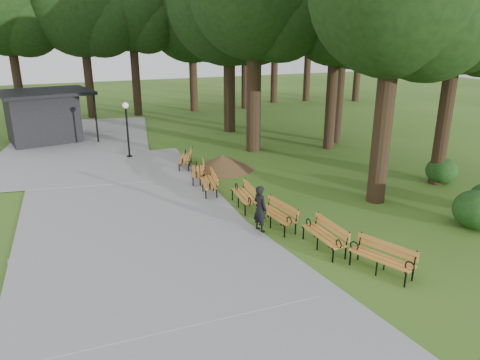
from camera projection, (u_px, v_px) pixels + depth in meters
name	position (u px, v px, depth m)	size (l,w,h in m)	color
ground	(249.00, 220.00, 15.75)	(100.00, 100.00, 0.00)	#365F1B
path	(121.00, 206.00, 16.88)	(12.00, 38.00, 0.06)	gray
person	(260.00, 209.00, 14.63)	(0.58, 0.38, 1.60)	black
kiosk	(43.00, 116.00, 26.51)	(4.91, 4.27, 3.07)	black
lamp_post	(126.00, 118.00, 22.89)	(0.32, 0.32, 2.92)	black
dirt_mound	(222.00, 163.00, 21.27)	(2.64, 2.64, 0.76)	#47301C
bench_0	(381.00, 258.00, 12.15)	(1.90, 0.64, 0.88)	orange
bench_1	(324.00, 236.00, 13.51)	(1.90, 0.64, 0.88)	orange
bench_2	(276.00, 215.00, 15.05)	(1.90, 0.64, 0.88)	orange
bench_3	(244.00, 196.00, 16.78)	(1.90, 0.64, 0.88)	orange
bench_4	(208.00, 182.00, 18.31)	(1.90, 0.64, 0.88)	orange
bench_5	(198.00, 171.00, 19.76)	(1.90, 0.64, 0.88)	orange
bench_6	(185.00, 159.00, 21.74)	(1.90, 0.64, 0.88)	orange
lawn_tree_1	(337.00, 16.00, 23.17)	(5.31, 5.31, 9.87)	black
lawn_tree_4	(229.00, 4.00, 27.28)	(7.60, 7.60, 11.83)	black
lawn_tree_5	(345.00, 14.00, 24.53)	(5.35, 5.35, 10.02)	black
tree_backdrop	(206.00, 12.00, 35.94)	(36.55, 9.62, 15.78)	black
shrub_0	(474.00, 228.00, 15.12)	(1.55, 1.55, 1.32)	#193D14
shrub_1	(440.00, 183.00, 19.60)	(1.35, 1.35, 1.15)	#193D14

